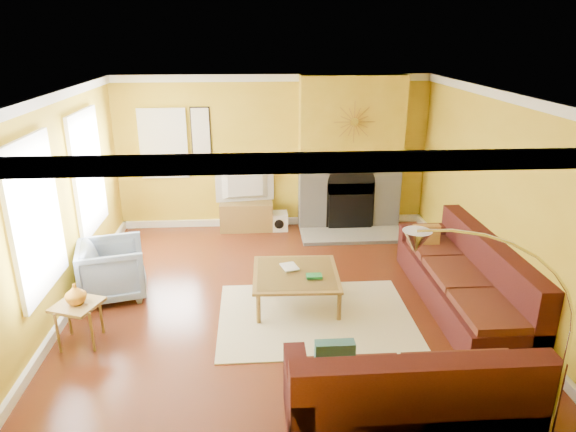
{
  "coord_description": "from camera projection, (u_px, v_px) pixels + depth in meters",
  "views": [
    {
      "loc": [
        -0.36,
        -5.94,
        3.38
      ],
      "look_at": [
        0.08,
        0.4,
        1.09
      ],
      "focal_mm": 32.0,
      "sensor_mm": 36.0,
      "label": 1
    }
  ],
  "objects": [
    {
      "name": "floor",
      "position": [
        284.0,
        305.0,
        6.75
      ],
      "size": [
        5.5,
        6.0,
        0.02
      ],
      "primitive_type": "cube",
      "color": "maroon",
      "rests_on": "ground"
    },
    {
      "name": "ceiling",
      "position": [
        283.0,
        94.0,
        5.83
      ],
      "size": [
        5.5,
        6.0,
        0.02
      ],
      "primitive_type": "cube",
      "color": "white",
      "rests_on": "ground"
    },
    {
      "name": "wall_back",
      "position": [
        273.0,
        153.0,
        9.11
      ],
      "size": [
        5.5,
        0.02,
        2.7
      ],
      "primitive_type": "cube",
      "color": "gold",
      "rests_on": "ground"
    },
    {
      "name": "wall_front",
      "position": [
        311.0,
        350.0,
        3.46
      ],
      "size": [
        5.5,
        0.02,
        2.7
      ],
      "primitive_type": "cube",
      "color": "gold",
      "rests_on": "ground"
    },
    {
      "name": "wall_left",
      "position": [
        52.0,
        212.0,
        6.11
      ],
      "size": [
        0.02,
        6.0,
        2.7
      ],
      "primitive_type": "cube",
      "color": "gold",
      "rests_on": "ground"
    },
    {
      "name": "wall_right",
      "position": [
        502.0,
        202.0,
        6.47
      ],
      "size": [
        0.02,
        6.0,
        2.7
      ],
      "primitive_type": "cube",
      "color": "gold",
      "rests_on": "ground"
    },
    {
      "name": "baseboard",
      "position": [
        284.0,
        300.0,
        6.72
      ],
      "size": [
        5.5,
        6.0,
        0.12
      ],
      "primitive_type": null,
      "color": "white",
      "rests_on": "floor"
    },
    {
      "name": "crown_molding",
      "position": [
        283.0,
        100.0,
        5.85
      ],
      "size": [
        5.5,
        6.0,
        0.12
      ],
      "primitive_type": null,
      "color": "white",
      "rests_on": "ceiling"
    },
    {
      "name": "window_left_near",
      "position": [
        87.0,
        172.0,
        7.28
      ],
      "size": [
        0.06,
        1.22,
        1.72
      ],
      "primitive_type": "cube",
      "color": "white",
      "rests_on": "wall_left"
    },
    {
      "name": "window_left_far",
      "position": [
        34.0,
        217.0,
        5.49
      ],
      "size": [
        0.06,
        1.22,
        1.72
      ],
      "primitive_type": "cube",
      "color": "white",
      "rests_on": "wall_left"
    },
    {
      "name": "window_back",
      "position": [
        164.0,
        144.0,
        8.87
      ],
      "size": [
        0.82,
        0.06,
        1.22
      ],
      "primitive_type": "cube",
      "color": "white",
      "rests_on": "wall_back"
    },
    {
      "name": "wall_art",
      "position": [
        201.0,
        140.0,
        8.91
      ],
      "size": [
        0.34,
        0.04,
        1.14
      ],
      "primitive_type": "cube",
      "color": "white",
      "rests_on": "wall_back"
    },
    {
      "name": "fireplace",
      "position": [
        350.0,
        154.0,
        9.0
      ],
      "size": [
        1.8,
        0.4,
        2.7
      ],
      "primitive_type": null,
      "color": "#9D9994",
      "rests_on": "floor"
    },
    {
      "name": "mantel",
      "position": [
        353.0,
        163.0,
        8.81
      ],
      "size": [
        1.92,
        0.22,
        0.08
      ],
      "primitive_type": "cube",
      "color": "white",
      "rests_on": "fireplace"
    },
    {
      "name": "hearth",
      "position": [
        353.0,
        235.0,
        8.93
      ],
      "size": [
        1.8,
        0.7,
        0.06
      ],
      "primitive_type": "cube",
      "color": "#9D9994",
      "rests_on": "floor"
    },
    {
      "name": "sunburst",
      "position": [
        354.0,
        122.0,
        8.58
      ],
      "size": [
        0.7,
        0.04,
        0.7
      ],
      "primitive_type": null,
      "color": "olive",
      "rests_on": "fireplace"
    },
    {
      "name": "rug",
      "position": [
        315.0,
        317.0,
        6.43
      ],
      "size": [
        2.4,
        1.8,
        0.02
      ],
      "primitive_type": "cube",
      "color": "beige",
      "rests_on": "floor"
    },
    {
      "name": "sectional_sofa",
      "position": [
        400.0,
        297.0,
        6.0
      ],
      "size": [
        2.86,
        3.95,
        0.9
      ],
      "primitive_type": null,
      "color": "#411615",
      "rests_on": "floor"
    },
    {
      "name": "coffee_table",
      "position": [
        296.0,
        287.0,
        6.72
      ],
      "size": [
        1.14,
        1.14,
        0.44
      ],
      "primitive_type": null,
      "rotation": [
        0.0,
        0.0,
        -0.03
      ],
      "color": "white",
      "rests_on": "floor"
    },
    {
      "name": "media_console",
      "position": [
        246.0,
        216.0,
        9.21
      ],
      "size": [
        0.93,
        0.42,
        0.51
      ],
      "primitive_type": "cube",
      "color": "olive",
      "rests_on": "floor"
    },
    {
      "name": "tv",
      "position": [
        245.0,
        186.0,
        9.02
      ],
      "size": [
        1.05,
        0.26,
        0.6
      ],
      "primitive_type": "imported",
      "rotation": [
        0.0,
        0.0,
        3.26
      ],
      "color": "black",
      "rests_on": "media_console"
    },
    {
      "name": "subwoofer",
      "position": [
        279.0,
        221.0,
        9.24
      ],
      "size": [
        0.32,
        0.32,
        0.32
      ],
      "primitive_type": "cube",
      "color": "white",
      "rests_on": "floor"
    },
    {
      "name": "armchair",
      "position": [
        113.0,
        270.0,
        6.84
      ],
      "size": [
        1.01,
        0.99,
        0.77
      ],
      "primitive_type": "imported",
      "rotation": [
        0.0,
        0.0,
        1.81
      ],
      "color": "gray",
      "rests_on": "floor"
    },
    {
      "name": "side_table",
      "position": [
        80.0,
        323.0,
        5.83
      ],
      "size": [
        0.59,
        0.59,
        0.51
      ],
      "primitive_type": null,
      "rotation": [
        0.0,
        0.0,
        -0.36
      ],
      "color": "olive",
      "rests_on": "floor"
    },
    {
      "name": "vase",
      "position": [
        75.0,
        294.0,
        5.7
      ],
      "size": [
        0.24,
        0.24,
        0.24
      ],
      "primitive_type": "imported",
      "rotation": [
        0.0,
        0.0,
        0.05
      ],
      "color": "#C47615",
      "rests_on": "side_table"
    },
    {
      "name": "book",
      "position": [
        283.0,
        268.0,
        6.74
      ],
      "size": [
        0.26,
        0.31,
        0.03
      ],
      "primitive_type": "imported",
      "rotation": [
        0.0,
        0.0,
        0.28
      ],
      "color": "white",
      "rests_on": "coffee_table"
    },
    {
      "name": "arc_lamp",
      "position": [
        493.0,
        360.0,
        3.85
      ],
      "size": [
        1.34,
        0.36,
        2.11
      ],
      "primitive_type": null,
      "color": "silver",
      "rests_on": "floor"
    }
  ]
}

